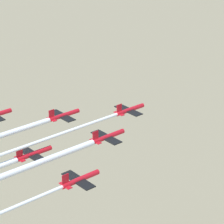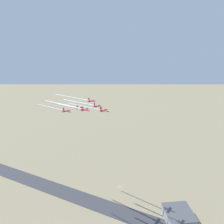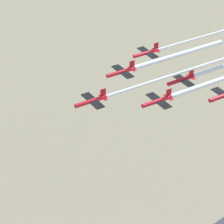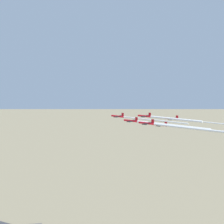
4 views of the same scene
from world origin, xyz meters
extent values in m
plane|color=gray|center=(0.00, 0.00, 0.00)|extent=(3000.00, 3000.00, 0.00)
cube|color=#38383D|center=(20.62, 32.61, 0.10)|extent=(395.22, 267.46, 0.20)
cube|color=gray|center=(-47.25, 60.76, 5.64)|extent=(24.50, 26.96, 11.27)
cube|color=#4C4C51|center=(-47.25, 60.76, 11.52)|extent=(25.73, 28.30, 0.50)
cylinder|color=red|center=(20.62, 32.61, 105.24)|extent=(7.78, 7.16, 1.15)
cube|color=black|center=(21.09, 32.19, 105.24)|extent=(7.76, 8.22, 0.19)
cube|color=red|center=(23.50, 30.01, 106.68)|extent=(1.34, 1.23, 2.30)
cube|color=red|center=(23.50, 30.01, 105.24)|extent=(3.10, 3.26, 0.13)
cylinder|color=red|center=(25.94, 15.78, 105.01)|extent=(7.78, 7.16, 1.15)
cube|color=black|center=(26.41, 15.36, 105.01)|extent=(7.76, 8.22, 0.19)
cube|color=red|center=(28.83, 13.19, 106.45)|extent=(1.34, 1.23, 2.30)
cube|color=red|center=(28.83, 13.19, 105.01)|extent=(3.10, 3.26, 0.13)
cylinder|color=red|center=(37.91, 29.08, 105.52)|extent=(7.78, 7.16, 1.15)
cube|color=black|center=(38.38, 28.66, 105.52)|extent=(7.76, 8.22, 0.19)
cube|color=red|center=(40.79, 26.49, 106.96)|extent=(1.34, 1.23, 2.30)
cube|color=red|center=(40.79, 26.49, 105.52)|extent=(3.10, 3.26, 0.13)
cylinder|color=red|center=(31.27, -1.04, 106.46)|extent=(7.78, 7.16, 1.15)
cube|color=black|center=(31.73, -1.46, 106.46)|extent=(7.76, 8.22, 0.19)
cube|color=red|center=(34.15, -3.64, 107.90)|extent=(1.34, 1.23, 2.30)
cube|color=red|center=(34.15, -3.64, 106.46)|extent=(3.10, 3.26, 0.13)
cylinder|color=red|center=(43.24, 12.26, 102.60)|extent=(7.78, 7.16, 1.15)
cube|color=black|center=(43.70, 11.84, 102.60)|extent=(7.76, 8.22, 0.19)
cube|color=red|center=(46.12, 9.67, 104.04)|extent=(1.34, 1.23, 2.30)
cube|color=red|center=(46.12, 9.67, 102.60)|extent=(3.10, 3.26, 0.13)
cylinder|color=red|center=(55.20, 25.56, 103.82)|extent=(7.78, 7.16, 1.15)
cube|color=black|center=(55.67, 25.14, 103.82)|extent=(7.76, 8.22, 0.19)
cube|color=red|center=(58.09, 22.97, 105.26)|extent=(1.34, 1.23, 2.30)
cube|color=red|center=(58.09, 22.97, 103.82)|extent=(3.10, 3.26, 0.13)
cylinder|color=white|center=(40.28, 14.92, 105.24)|extent=(32.85, 29.67, 0.80)
cylinder|color=white|center=(45.74, -2.03, 105.01)|extent=(33.46, 30.30, 1.33)
cylinder|color=white|center=(53.93, 14.67, 105.52)|extent=(25.95, 23.54, 1.38)
cylinder|color=white|center=(54.28, -21.75, 106.46)|extent=(39.73, 35.90, 1.06)
cylinder|color=white|center=(65.09, -7.40, 102.60)|extent=(37.58, 34.00, 1.33)
cylinder|color=white|center=(73.32, 9.26, 103.82)|extent=(29.71, 26.84, 0.73)
camera|label=1|loc=(149.62, 44.43, 161.37)|focal=85.00mm
camera|label=2|loc=(34.69, 223.46, 160.12)|focal=35.00mm
camera|label=3|loc=(-92.43, -6.42, 179.78)|focal=85.00mm
camera|label=4|loc=(-13.40, -167.73, 138.40)|focal=50.00mm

